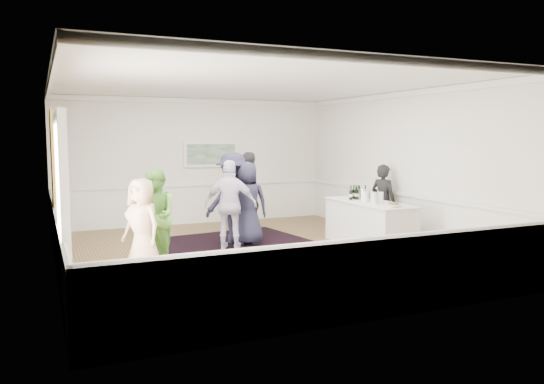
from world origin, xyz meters
name	(u,v)px	position (x,y,z in m)	size (l,w,h in m)	color
floor	(254,254)	(0.00, 0.00, 0.00)	(8.00, 8.00, 0.00)	brown
ceiling	(253,84)	(0.00, 0.00, 3.20)	(7.00, 8.00, 0.02)	white
wall_left	(52,176)	(-3.50, 0.00, 1.60)	(0.02, 8.00, 3.20)	white
wall_right	(405,166)	(3.50, 0.00, 1.60)	(0.02, 8.00, 3.20)	white
wall_back	(196,161)	(0.00, 4.00, 1.60)	(7.00, 0.02, 3.20)	white
wall_front	(378,190)	(0.00, -4.00, 1.60)	(7.00, 0.02, 3.20)	white
wainscoting	(254,228)	(0.00, 0.00, 0.50)	(7.00, 8.00, 1.00)	white
mirror	(53,160)	(-3.45, 1.30, 1.80)	(0.05, 1.25, 1.85)	gold
doorway	(61,200)	(-3.45, -1.90, 1.42)	(0.10, 1.78, 2.56)	white
landscape_painting	(211,154)	(0.40, 3.95, 1.78)	(1.44, 0.06, 0.66)	white
area_rug	(250,249)	(0.08, 0.42, 0.01)	(3.12, 4.10, 0.02)	black
serving_table	(369,224)	(2.45, -0.23, 0.46)	(0.86, 2.25, 0.91)	white
bartender	(383,201)	(3.20, 0.35, 0.82)	(0.60, 0.39, 1.63)	black
guest_tan	(142,226)	(-2.18, -0.53, 0.78)	(0.76, 0.50, 1.56)	tan
guest_green	(156,216)	(-1.85, 0.00, 0.85)	(0.82, 0.64, 1.69)	#69B849
guest_lilac	(231,205)	(-0.25, 0.60, 0.89)	(1.04, 0.43, 1.78)	silver
guest_dark_a	(233,198)	(-0.01, 1.12, 0.95)	(1.23, 0.71, 1.91)	#1F1F33
guest_dark_b	(247,192)	(0.72, 2.21, 0.94)	(0.69, 0.45, 1.88)	black
guest_navy	(247,203)	(0.21, 0.89, 0.86)	(0.84, 0.55, 1.73)	#1F1F33
wine_bottles	(356,192)	(2.45, 0.27, 1.07)	(0.47, 0.25, 0.31)	black
juice_pitchers	(373,197)	(2.41, -0.41, 1.03)	(0.32, 0.36, 0.24)	#5EA33A
ice_bucket	(364,195)	(2.45, -0.03, 1.03)	(0.26, 0.26, 0.24)	silver
nut_bowl	(394,205)	(2.42, -1.08, 0.95)	(0.28, 0.28, 0.08)	white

